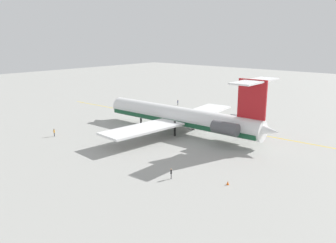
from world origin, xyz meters
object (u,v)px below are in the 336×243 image
object	(u,v)px
safety_cone_wingtip	(228,183)
ground_crew_portside	(171,172)
safety_cone_nose	(162,106)
ground_crew_near_nose	(178,102)
ground_crew_near_tail	(54,132)
main_jetliner	(184,117)

from	to	relation	value
safety_cone_wingtip	ground_crew_portside	bearing A→B (deg)	26.21
safety_cone_nose	ground_crew_portside	bearing A→B (deg)	133.47
ground_crew_near_nose	safety_cone_nose	world-z (taller)	ground_crew_near_nose
ground_crew_near_nose	ground_crew_near_tail	distance (m)	44.46
ground_crew_near_nose	safety_cone_nose	size ratio (longest dim) A/B	3.31
main_jetliner	safety_cone_wingtip	world-z (taller)	main_jetliner
ground_crew_portside	safety_cone_wingtip	world-z (taller)	ground_crew_portside
ground_crew_near_tail	ground_crew_portside	distance (m)	33.92
main_jetliner	ground_crew_near_nose	world-z (taller)	main_jetliner
ground_crew_portside	safety_cone_wingtip	bearing A→B (deg)	-10.84
main_jetliner	safety_cone_wingtip	bearing A→B (deg)	140.14
ground_crew_near_tail	safety_cone_nose	size ratio (longest dim) A/B	3.01
ground_crew_near_tail	safety_cone_nose	distance (m)	39.25
ground_crew_near_nose	safety_cone_wingtip	size ratio (longest dim) A/B	3.31
ground_crew_near_tail	ground_crew_portside	bearing A→B (deg)	95.47
safety_cone_wingtip	safety_cone_nose	bearing A→B (deg)	-38.50
main_jetliner	ground_crew_near_tail	world-z (taller)	main_jetliner
main_jetliner	ground_crew_near_tail	distance (m)	28.42
ground_crew_near_nose	ground_crew_portside	distance (m)	57.80
main_jetliner	safety_cone_nose	world-z (taller)	main_jetliner
safety_cone_nose	ground_crew_near_nose	bearing A→B (deg)	-108.49
ground_crew_near_nose	ground_crew_portside	bearing A→B (deg)	68.31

